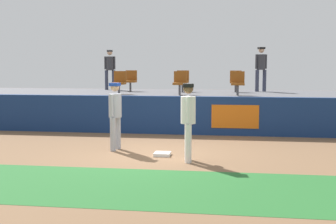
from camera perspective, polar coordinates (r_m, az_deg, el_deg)
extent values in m
plane|color=brown|center=(11.68, -2.00, -5.33)|extent=(60.00, 60.00, 0.00)
cube|color=#26662B|center=(8.77, -5.60, -9.16)|extent=(18.00, 2.80, 0.01)
cube|color=white|center=(11.53, -0.72, -5.27)|extent=(0.40, 0.40, 0.08)
cylinder|color=white|center=(10.97, 2.48, -3.67)|extent=(0.15, 0.15, 0.90)
cylinder|color=white|center=(10.65, 2.54, -3.97)|extent=(0.15, 0.15, 0.90)
cylinder|color=white|center=(10.70, 2.53, 0.25)|extent=(0.39, 0.39, 0.64)
sphere|color=brown|center=(10.67, 2.54, 2.92)|extent=(0.24, 0.24, 0.24)
cube|color=black|center=(10.66, 2.55, 3.33)|extent=(0.28, 0.28, 0.08)
cylinder|color=white|center=(10.91, 2.50, 0.47)|extent=(0.09, 0.09, 0.60)
cylinder|color=white|center=(10.49, 2.57, 0.25)|extent=(0.09, 0.09, 0.60)
ellipsoid|color=brown|center=(10.94, 3.03, -0.87)|extent=(0.15, 0.21, 0.28)
cylinder|color=#9EA3AD|center=(12.44, -6.26, -2.59)|extent=(0.15, 0.15, 0.88)
cylinder|color=#9EA3AD|center=(12.15, -6.89, -2.81)|extent=(0.15, 0.15, 0.88)
cylinder|color=#9EA3AD|center=(12.20, -6.61, 0.80)|extent=(0.40, 0.40, 0.62)
sphere|color=tan|center=(12.17, -6.64, 3.08)|extent=(0.23, 0.23, 0.23)
cube|color=#193899|center=(12.17, -6.64, 3.44)|extent=(0.28, 0.28, 0.08)
cylinder|color=#9EA3AD|center=(12.39, -6.21, 0.98)|extent=(0.09, 0.09, 0.58)
cylinder|color=#9EA3AD|center=(12.02, -7.03, 0.81)|extent=(0.09, 0.09, 0.58)
cube|color=navy|center=(14.98, 0.37, -0.39)|extent=(18.00, 0.24, 1.25)
cube|color=orange|center=(14.72, 8.36, -0.57)|extent=(1.50, 0.02, 0.75)
cube|color=#59595E|center=(17.52, 1.53, 0.46)|extent=(18.00, 4.80, 1.20)
cylinder|color=#4C4C51|center=(18.06, 1.82, 3.16)|extent=(0.08, 0.08, 0.40)
cube|color=#8C4714|center=(18.05, 1.82, 3.80)|extent=(0.47, 0.44, 0.08)
cube|color=#8C4714|center=(18.23, 1.89, 4.58)|extent=(0.47, 0.06, 0.40)
cylinder|color=#4C4C51|center=(16.67, -6.14, 2.89)|extent=(0.08, 0.08, 0.40)
cube|color=#8C4714|center=(16.66, -6.15, 3.58)|extent=(0.45, 0.44, 0.08)
cube|color=#8C4714|center=(16.83, -5.99, 4.43)|extent=(0.45, 0.06, 0.40)
cylinder|color=#4C4C51|center=(16.14, 8.68, 2.76)|extent=(0.08, 0.08, 0.40)
cube|color=#8C4714|center=(16.13, 8.69, 3.47)|extent=(0.47, 0.44, 0.08)
cube|color=#8C4714|center=(16.31, 8.70, 4.34)|extent=(0.47, 0.06, 0.40)
cylinder|color=#4C4C51|center=(18.41, -4.71, 3.20)|extent=(0.08, 0.08, 0.40)
cube|color=#8C4714|center=(18.40, -4.72, 3.82)|extent=(0.46, 0.44, 0.08)
cube|color=#8C4714|center=(18.58, -4.59, 4.59)|extent=(0.46, 0.06, 0.40)
cylinder|color=#4C4C51|center=(16.26, 1.46, 2.85)|extent=(0.08, 0.08, 0.40)
cube|color=#8C4714|center=(16.25, 1.46, 3.55)|extent=(0.46, 0.44, 0.08)
cube|color=#8C4714|center=(16.43, 1.54, 4.42)|extent=(0.46, 0.06, 0.40)
cylinder|color=#4C4C51|center=(17.94, 8.42, 3.08)|extent=(0.08, 0.08, 0.40)
cube|color=#8C4714|center=(17.93, 8.43, 3.72)|extent=(0.45, 0.44, 0.08)
cube|color=#8C4714|center=(18.11, 8.44, 4.50)|extent=(0.45, 0.06, 0.40)
cylinder|color=#33384C|center=(19.66, -6.80, 3.98)|extent=(0.14, 0.14, 0.83)
cylinder|color=#33384C|center=(19.70, -7.67, 3.97)|extent=(0.14, 0.14, 0.83)
cylinder|color=#333338|center=(19.67, -7.26, 6.03)|extent=(0.37, 0.37, 0.58)
sphere|color=tan|center=(19.67, -7.28, 7.36)|extent=(0.22, 0.22, 0.22)
cube|color=#333338|center=(19.67, -7.28, 7.57)|extent=(0.26, 0.26, 0.08)
cylinder|color=#333338|center=(19.65, -6.70, 6.09)|extent=(0.08, 0.08, 0.55)
cylinder|color=#333338|center=(19.69, -7.83, 6.08)|extent=(0.08, 0.08, 0.55)
cylinder|color=#33384C|center=(18.69, 11.93, 3.85)|extent=(0.15, 0.15, 0.86)
cylinder|color=#33384C|center=(18.56, 11.05, 3.85)|extent=(0.15, 0.15, 0.86)
cylinder|color=#333338|center=(18.61, 11.54, 6.12)|extent=(0.43, 0.43, 0.61)
sphere|color=tan|center=(18.62, 11.57, 7.58)|extent=(0.23, 0.23, 0.23)
cube|color=black|center=(18.62, 11.57, 7.81)|extent=(0.31, 0.31, 0.08)
cylinder|color=#333338|center=(18.70, 12.11, 6.17)|extent=(0.09, 0.09, 0.57)
cylinder|color=#333338|center=(18.53, 10.96, 6.19)|extent=(0.09, 0.09, 0.57)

